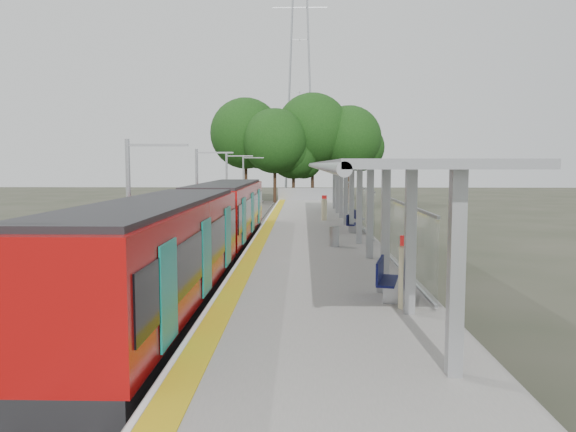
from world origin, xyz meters
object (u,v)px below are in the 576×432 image
at_px(litter_bin, 334,237).
at_px(train, 203,228).
at_px(bench_far, 356,217).
at_px(bench_mid, 351,223).
at_px(info_pillar_near, 407,277).
at_px(bench_near, 384,278).
at_px(info_pillar_far, 324,209).

bearing_deg(litter_bin, train, -156.09).
bearing_deg(train, bench_far, 57.72).
xyz_separation_m(bench_far, litter_bin, (-1.80, -8.92, -0.04)).
relative_size(train, bench_mid, 19.02).
bearing_deg(litter_bin, info_pillar_near, -83.41).
height_order(train, bench_far, train).
distance_m(bench_near, litter_bin, 9.47).
bearing_deg(litter_bin, bench_far, 78.57).
distance_m(train, bench_mid, 10.11).
relative_size(train, info_pillar_near, 15.16).
xyz_separation_m(bench_far, info_pillar_near, (-0.59, -19.38, 0.31)).
bearing_deg(info_pillar_far, info_pillar_near, -79.14).
xyz_separation_m(train, litter_bin, (5.32, 2.36, -0.61)).
xyz_separation_m(bench_near, bench_far, (1.00, 18.35, -0.08)).
height_order(bench_mid, info_pillar_near, info_pillar_near).
distance_m(bench_far, info_pillar_near, 19.39).
relative_size(bench_near, info_pillar_far, 1.01).
height_order(bench_mid, bench_far, bench_mid).
relative_size(train, bench_far, 19.99).
bearing_deg(bench_mid, bench_near, -75.44).
bearing_deg(litter_bin, info_pillar_far, 89.96).
height_order(train, info_pillar_near, train).
bearing_deg(bench_mid, info_pillar_near, -73.85).
relative_size(bench_near, info_pillar_near, 0.89).
distance_m(bench_mid, litter_bin, 5.48).
bearing_deg(bench_near, train, 144.36).
xyz_separation_m(info_pillar_far, litter_bin, (-0.01, -11.52, -0.25)).
bearing_deg(info_pillar_far, bench_near, -80.11).
relative_size(bench_near, bench_far, 1.17).
relative_size(bench_far, litter_bin, 1.57).
xyz_separation_m(bench_near, info_pillar_far, (-0.79, 20.95, 0.13)).
distance_m(bench_near, bench_mid, 14.79).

